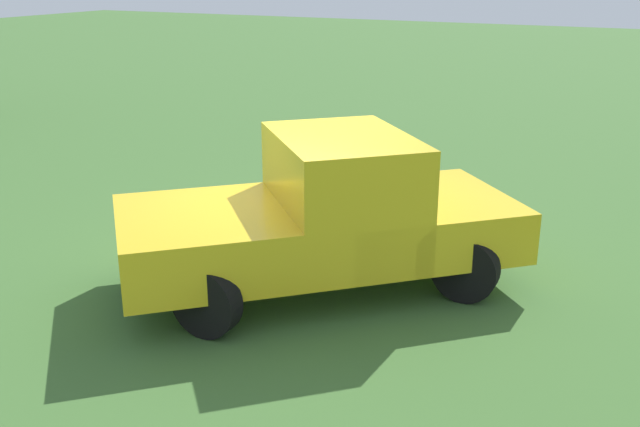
{
  "coord_description": "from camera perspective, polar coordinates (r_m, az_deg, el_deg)",
  "views": [
    {
      "loc": [
        3.94,
        -7.39,
        3.6
      ],
      "look_at": [
        0.39,
        -0.37,
        0.9
      ],
      "focal_mm": 40.94,
      "sensor_mm": 36.0,
      "label": 1
    }
  ],
  "objects": [
    {
      "name": "pickup_truck",
      "position": [
        8.35,
        0.77,
        0.21
      ],
      "size": [
        4.63,
        4.53,
        1.79
      ],
      "rotation": [
        0.0,
        0.0,
        3.9
      ],
      "color": "black",
      "rests_on": "ground_plane"
    },
    {
      "name": "ground_plane",
      "position": [
        9.12,
        -1.12,
        -4.32
      ],
      "size": [
        80.0,
        80.0,
        0.0
      ],
      "primitive_type": "plane",
      "color": "#3D662D"
    }
  ]
}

